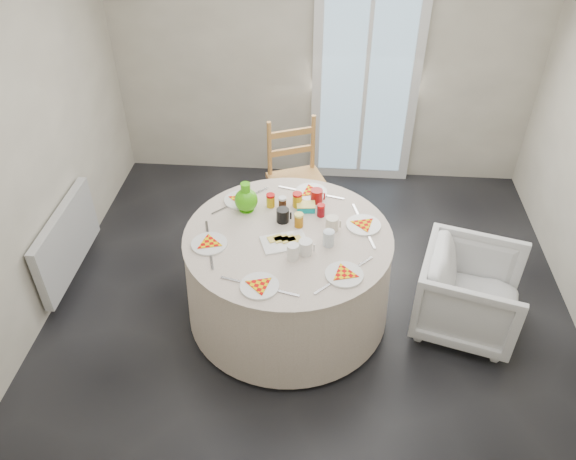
# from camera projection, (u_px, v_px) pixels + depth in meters

# --- Properties ---
(floor) EXTENTS (4.00, 4.00, 0.00)m
(floor) POSITION_uv_depth(u_px,v_px,m) (310.00, 307.00, 4.38)
(floor) COLOR black
(floor) RESTS_ON ground
(wall_back) EXTENTS (4.00, 0.02, 2.60)m
(wall_back) POSITION_uv_depth(u_px,v_px,m) (324.00, 50.00, 5.14)
(wall_back) COLOR #BCB5A3
(wall_back) RESTS_ON floor
(wall_left) EXTENTS (0.02, 4.00, 2.60)m
(wall_left) POSITION_uv_depth(u_px,v_px,m) (12.00, 152.00, 3.70)
(wall_left) COLOR #BCB5A3
(wall_left) RESTS_ON floor
(glass_door) EXTENTS (1.00, 0.08, 2.10)m
(glass_door) POSITION_uv_depth(u_px,v_px,m) (366.00, 80.00, 5.23)
(glass_door) COLOR silver
(glass_door) RESTS_ON floor
(radiator) EXTENTS (0.07, 1.00, 0.55)m
(radiator) POSITION_uv_depth(u_px,v_px,m) (67.00, 241.00, 4.42)
(radiator) COLOR silver
(radiator) RESTS_ON floor
(table) EXTENTS (1.50, 1.50, 0.76)m
(table) POSITION_uv_depth(u_px,v_px,m) (288.00, 275.00, 4.11)
(table) COLOR beige
(table) RESTS_ON floor
(wooden_chair) EXTENTS (0.59, 0.58, 1.03)m
(wooden_chair) POSITION_uv_depth(u_px,v_px,m) (298.00, 186.00, 4.88)
(wooden_chair) COLOR #C27E4D
(wooden_chair) RESTS_ON floor
(armchair) EXTENTS (0.82, 0.85, 0.72)m
(armchair) POSITION_uv_depth(u_px,v_px,m) (472.00, 286.00, 4.00)
(armchair) COLOR silver
(armchair) RESTS_ON floor
(place_settings) EXTENTS (1.62, 1.62, 0.02)m
(place_settings) POSITION_uv_depth(u_px,v_px,m) (288.00, 233.00, 3.87)
(place_settings) COLOR white
(place_settings) RESTS_ON table
(jar_cluster) EXTENTS (0.47, 0.35, 0.12)m
(jar_cluster) POSITION_uv_depth(u_px,v_px,m) (294.00, 204.00, 4.06)
(jar_cluster) COLOR brown
(jar_cluster) RESTS_ON table
(butter_tub) EXTENTS (0.14, 0.11, 0.05)m
(butter_tub) POSITION_uv_depth(u_px,v_px,m) (306.00, 207.00, 4.09)
(butter_tub) COLOR #07A5AF
(butter_tub) RESTS_ON table
(green_pitcher) EXTENTS (0.18, 0.18, 0.22)m
(green_pitcher) POSITION_uv_depth(u_px,v_px,m) (246.00, 197.00, 4.04)
(green_pitcher) COLOR #42B70F
(green_pitcher) RESTS_ON table
(cheese_platter) EXTENTS (0.36, 0.29, 0.04)m
(cheese_platter) POSITION_uv_depth(u_px,v_px,m) (284.00, 241.00, 3.80)
(cheese_platter) COLOR silver
(cheese_platter) RESTS_ON table
(mugs_glasses) EXTENTS (0.72, 0.72, 0.13)m
(mugs_glasses) POSITION_uv_depth(u_px,v_px,m) (307.00, 226.00, 3.87)
(mugs_glasses) COLOR gray
(mugs_glasses) RESTS_ON table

